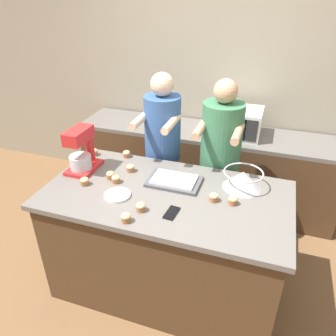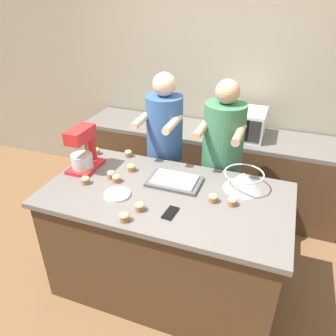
{
  "view_description": "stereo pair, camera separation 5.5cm",
  "coord_description": "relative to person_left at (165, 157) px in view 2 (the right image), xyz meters",
  "views": [
    {
      "loc": [
        0.64,
        -1.85,
        2.27
      ],
      "look_at": [
        0.0,
        0.05,
        1.12
      ],
      "focal_mm": 35.0,
      "sensor_mm": 36.0,
      "label": 1
    },
    {
      "loc": [
        0.69,
        -1.84,
        2.27
      ],
      "look_at": [
        0.0,
        0.05,
        1.12
      ],
      "focal_mm": 35.0,
      "sensor_mm": 36.0,
      "label": 2
    }
  ],
  "objects": [
    {
      "name": "microwave_oven",
      "position": [
        0.55,
        0.69,
        0.16
      ],
      "size": [
        0.51,
        0.39,
        0.28
      ],
      "color": "silver",
      "rests_on": "back_counter"
    },
    {
      "name": "cupcake_4",
      "position": [
        -0.15,
        -0.64,
        0.11
      ],
      "size": [
        0.06,
        0.06,
        0.06
      ],
      "color": "#9E6038",
      "rests_on": "island_counter"
    },
    {
      "name": "island_counter",
      "position": [
        0.26,
        -0.65,
        -0.39
      ],
      "size": [
        1.78,
        0.93,
        0.94
      ],
      "color": "#4C331E",
      "rests_on": "ground_plane"
    },
    {
      "name": "person_right",
      "position": [
        0.52,
        0.0,
        -0.01
      ],
      "size": [
        0.35,
        0.51,
        1.62
      ],
      "color": "#232328",
      "rests_on": "ground_plane"
    },
    {
      "name": "cupcake_2",
      "position": [
        -0.11,
        -0.45,
        0.11
      ],
      "size": [
        0.06,
        0.06,
        0.06
      ],
      "color": "#9E6038",
      "rests_on": "island_counter"
    },
    {
      "name": "cupcake_1",
      "position": [
        -0.21,
        -0.6,
        0.11
      ],
      "size": [
        0.06,
        0.06,
        0.06
      ],
      "color": "#9E6038",
      "rests_on": "island_counter"
    },
    {
      "name": "cupcake_9",
      "position": [
        0.73,
        -0.63,
        0.11
      ],
      "size": [
        0.06,
        0.06,
        0.06
      ],
      "color": "#9E6038",
      "rests_on": "island_counter"
    },
    {
      "name": "back_counter",
      "position": [
        0.26,
        0.69,
        -0.42
      ],
      "size": [
        2.8,
        0.6,
        0.88
      ],
      "color": "#4C331E",
      "rests_on": "ground_plane"
    },
    {
      "name": "stand_mixer",
      "position": [
        -0.48,
        -0.54,
        0.24
      ],
      "size": [
        0.2,
        0.3,
        0.36
      ],
      "color": "red",
      "rests_on": "island_counter"
    },
    {
      "name": "cupcake_3",
      "position": [
        -0.25,
        -0.23,
        0.11
      ],
      "size": [
        0.06,
        0.06,
        0.06
      ],
      "color": "#9E6038",
      "rests_on": "island_counter"
    },
    {
      "name": "cupcake_6",
      "position": [
        -0.53,
        -0.29,
        0.11
      ],
      "size": [
        0.06,
        0.06,
        0.06
      ],
      "color": "#9E6038",
      "rests_on": "island_counter"
    },
    {
      "name": "cupcake_7",
      "position": [
        -0.35,
        -0.74,
        0.11
      ],
      "size": [
        0.06,
        0.06,
        0.06
      ],
      "color": "#9E6038",
      "rests_on": "island_counter"
    },
    {
      "name": "cupcake_5",
      "position": [
        0.17,
        -0.9,
        0.11
      ],
      "size": [
        0.06,
        0.06,
        0.06
      ],
      "color": "#9E6038",
      "rests_on": "island_counter"
    },
    {
      "name": "cupcake_8",
      "position": [
        0.12,
        -1.04,
        0.11
      ],
      "size": [
        0.06,
        0.06,
        0.06
      ],
      "color": "#9E6038",
      "rests_on": "island_counter"
    },
    {
      "name": "cell_phone",
      "position": [
        0.37,
        -0.87,
        0.08
      ],
      "size": [
        0.08,
        0.15,
        0.01
      ],
      "color": "black",
      "rests_on": "island_counter"
    },
    {
      "name": "baking_tray",
      "position": [
        0.27,
        -0.5,
        0.1
      ],
      "size": [
        0.4,
        0.26,
        0.04
      ],
      "color": "#4C4C51",
      "rests_on": "island_counter"
    },
    {
      "name": "mixing_bowl",
      "position": [
        0.76,
        -0.4,
        0.15
      ],
      "size": [
        0.29,
        0.29,
        0.13
      ],
      "color": "#BCBCC1",
      "rests_on": "island_counter"
    },
    {
      "name": "cupcake_0",
      "position": [
        0.6,
        -0.64,
        0.11
      ],
      "size": [
        0.06,
        0.06,
        0.06
      ],
      "color": "#9E6038",
      "rests_on": "island_counter"
    },
    {
      "name": "back_wall",
      "position": [
        0.26,
        1.04,
        0.49
      ],
      "size": [
        10.0,
        0.06,
        2.7
      ],
      "color": "gray",
      "rests_on": "ground_plane"
    },
    {
      "name": "ground_plane",
      "position": [
        0.26,
        -0.65,
        -0.86
      ],
      "size": [
        16.0,
        16.0,
        0.0
      ],
      "primitive_type": "plane",
      "color": "brown"
    },
    {
      "name": "person_left",
      "position": [
        0.0,
        0.0,
        0.0
      ],
      "size": [
        0.33,
        0.5,
        1.63
      ],
      "color": "brown",
      "rests_on": "ground_plane"
    },
    {
      "name": "small_plate",
      "position": [
        -0.06,
        -0.8,
        0.09
      ],
      "size": [
        0.19,
        0.19,
        0.02
      ],
      "color": "white",
      "rests_on": "island_counter"
    }
  ]
}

